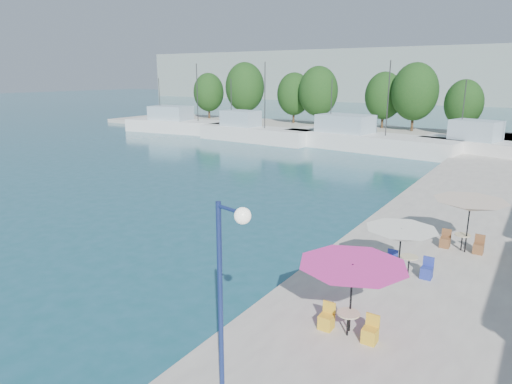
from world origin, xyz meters
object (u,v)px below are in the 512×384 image
Objects in this scene: trawler_04 at (493,149)px; trawler_02 at (252,133)px; umbrella_white at (401,235)px; street_lamp at (229,269)px; umbrella_pink at (352,272)px; trawler_01 at (184,125)px; trawler_03 at (364,140)px; umbrella_cream at (470,206)px.

trawler_02 is at bearing -160.39° from trawler_04.
umbrella_white is 9.08m from street_lamp.
umbrella_pink is (27.68, -36.84, 1.50)m from trawler_02.
trawler_02 is at bearing 130.61° from umbrella_white.
umbrella_pink reaches higher than umbrella_white.
trawler_04 is 43.43m from street_lamp.
street_lamp is at bearing -104.93° from umbrella_pink.
umbrella_pink is 0.66× the size of street_lamp.
umbrella_white is (41.18, -34.53, 1.44)m from trawler_01.
trawler_01 is 56.39m from umbrella_pink.
trawler_03 is 1.31× the size of trawler_04.
umbrella_pink is (0.14, -38.74, 1.50)m from trawler_04.
trawler_01 is 1.25× the size of trawler_04.
trawler_04 is 4.67× the size of umbrella_pink.
trawler_03 and trawler_04 have the same top height.
trawler_02 is 1.00× the size of trawler_04.
trawler_04 is (40.77, -0.04, 0.00)m from trawler_01.
street_lamp is (26.46, -41.41, 3.02)m from trawler_02.
trawler_04 is at bearing 93.98° from umbrella_cream.
umbrella_pink is 4.26m from umbrella_white.
umbrella_white is (0.27, 4.25, -0.06)m from umbrella_pink.
trawler_01 is at bearing 145.14° from umbrella_cream.
trawler_01 is at bearing -164.39° from trawler_04.
trawler_01 is 1.26× the size of trawler_02.
trawler_01 reaches higher than umbrella_cream.
street_lamp is (39.69, -43.35, 3.02)m from trawler_01.
trawler_04 is 3.10× the size of street_lamp.
street_lamp is at bearing -54.52° from trawler_01.
umbrella_white is at bearing -46.09° from trawler_02.
trawler_03 is 7.63× the size of umbrella_white.
trawler_01 is 5.85× the size of umbrella_pink.
trawler_01 reaches higher than umbrella_pink.
trawler_04 is 38.77m from umbrella_pink.
trawler_03 is (27.70, -0.83, -0.00)m from trawler_01.
street_lamp is (-1.22, -4.57, 1.52)m from umbrella_pink.
umbrella_pink is 4.97m from street_lamp.
trawler_03 is 44.29m from street_lamp.
trawler_02 is at bearing 136.04° from street_lamp.
trawler_02 is 4.95× the size of umbrella_cream.
trawler_02 is at bearing -168.64° from trawler_03.
trawler_02 reaches higher than umbrella_white.
umbrella_cream is at bearing -70.36° from trawler_04.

